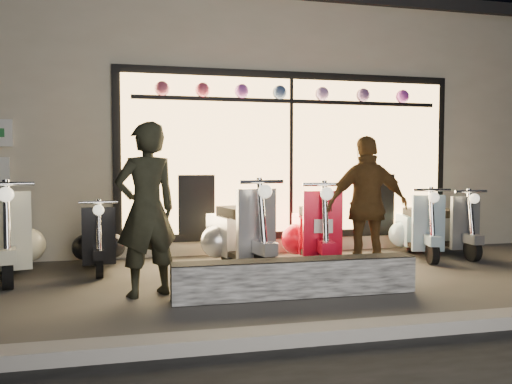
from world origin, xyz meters
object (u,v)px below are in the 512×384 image
(graffiti_barrier, at_px, (296,278))
(man, at_px, (146,209))
(scooter_silver, at_px, (237,233))
(woman, at_px, (368,206))
(scooter_red, at_px, (314,232))

(graffiti_barrier, xyz_separation_m, man, (-1.54, 0.38, 0.72))
(scooter_silver, bearing_deg, graffiti_barrier, -91.97)
(woman, bearing_deg, graffiti_barrier, 38.71)
(scooter_silver, relative_size, scooter_red, 1.03)
(graffiti_barrier, distance_m, man, 1.74)
(man, distance_m, woman, 2.75)
(graffiti_barrier, relative_size, man, 1.42)
(man, bearing_deg, scooter_silver, -155.62)
(scooter_red, height_order, woman, woman)
(man, relative_size, woman, 1.05)
(scooter_silver, distance_m, scooter_red, 1.10)
(woman, bearing_deg, man, 13.84)
(scooter_red, bearing_deg, graffiti_barrier, -106.77)
(scooter_silver, height_order, scooter_red, scooter_silver)
(scooter_silver, relative_size, woman, 0.93)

